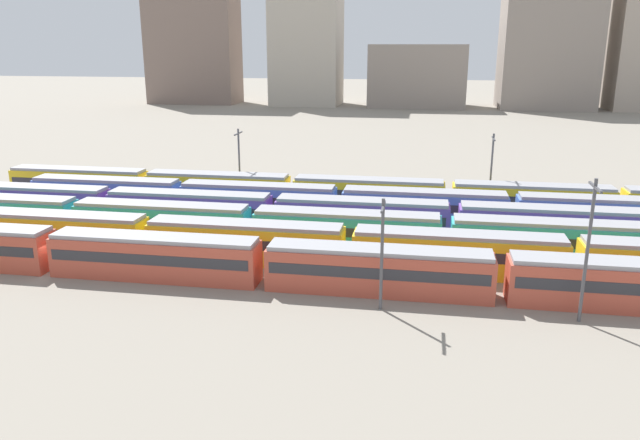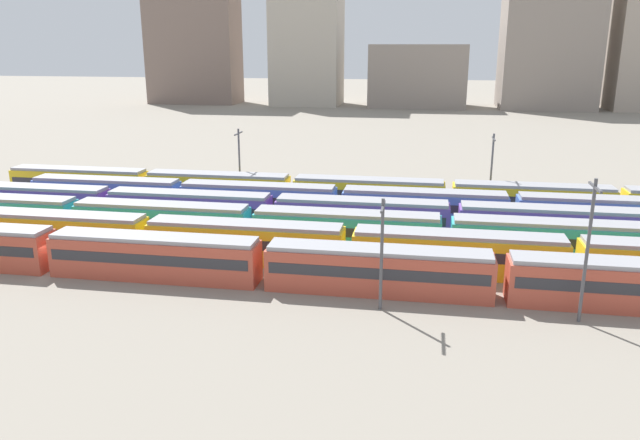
{
  "view_description": "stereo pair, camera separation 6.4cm",
  "coord_description": "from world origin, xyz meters",
  "px_view_note": "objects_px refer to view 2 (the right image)",
  "views": [
    {
      "loc": [
        32.09,
        -46.34,
        19.2
      ],
      "look_at": [
        21.87,
        13.0,
        2.04
      ],
      "focal_mm": 34.71,
      "sensor_mm": 36.0,
      "label": 1
    },
    {
      "loc": [
        32.15,
        -46.33,
        19.2
      ],
      "look_at": [
        21.87,
        13.0,
        2.04
      ],
      "focal_mm": 34.71,
      "sensor_mm": 36.0,
      "label": 2
    }
  ],
  "objects_px": {
    "train_track_4": "(339,203)",
    "catenary_pole_3": "(492,167)",
    "train_track_0": "(378,270)",
    "train_track_2": "(346,230)",
    "catenary_pole_0": "(588,245)",
    "train_track_1": "(349,247)",
    "train_track_3": "(274,212)",
    "train_track_5": "(369,193)",
    "catenary_pole_2": "(382,248)",
    "catenary_pole_1": "(239,160)"
  },
  "relations": [
    {
      "from": "train_track_1",
      "to": "catenary_pole_0",
      "type": "distance_m",
      "value": 19.94
    },
    {
      "from": "catenary_pole_1",
      "to": "catenary_pole_2",
      "type": "relative_size",
      "value": 1.05
    },
    {
      "from": "train_track_5",
      "to": "train_track_2",
      "type": "bearing_deg",
      "value": -92.34
    },
    {
      "from": "train_track_4",
      "to": "catenary_pole_0",
      "type": "height_order",
      "value": "catenary_pole_0"
    },
    {
      "from": "catenary_pole_3",
      "to": "train_track_4",
      "type": "bearing_deg",
      "value": -154.56
    },
    {
      "from": "train_track_4",
      "to": "catenary_pole_3",
      "type": "xyz_separation_m",
      "value": [
        17.23,
        8.2,
        3.15
      ]
    },
    {
      "from": "train_track_2",
      "to": "catenary_pole_2",
      "type": "xyz_separation_m",
      "value": [
        4.37,
        -13.68,
        2.9
      ]
    },
    {
      "from": "train_track_4",
      "to": "catenary_pole_3",
      "type": "height_order",
      "value": "catenary_pole_3"
    },
    {
      "from": "train_track_2",
      "to": "train_track_4",
      "type": "distance_m",
      "value": 10.63
    },
    {
      "from": "train_track_2",
      "to": "train_track_3",
      "type": "xyz_separation_m",
      "value": [
        -8.54,
        5.2,
        0.0
      ]
    },
    {
      "from": "train_track_5",
      "to": "catenary_pole_2",
      "type": "distance_m",
      "value": 29.66
    },
    {
      "from": "catenary_pole_1",
      "to": "catenary_pole_0",
      "type": "bearing_deg",
      "value": -42.34
    },
    {
      "from": "train_track_1",
      "to": "catenary_pole_2",
      "type": "distance_m",
      "value": 9.63
    },
    {
      "from": "train_track_1",
      "to": "catenary_pole_3",
      "type": "distance_m",
      "value": 27.88
    },
    {
      "from": "train_track_4",
      "to": "catenary_pole_3",
      "type": "distance_m",
      "value": 19.34
    },
    {
      "from": "train_track_4",
      "to": "train_track_5",
      "type": "bearing_deg",
      "value": 61.6
    },
    {
      "from": "train_track_2",
      "to": "train_track_1",
      "type": "bearing_deg",
      "value": -80.52
    },
    {
      "from": "train_track_5",
      "to": "catenary_pole_0",
      "type": "distance_m",
      "value": 34.35
    },
    {
      "from": "train_track_0",
      "to": "train_track_5",
      "type": "distance_m",
      "value": 26.21
    },
    {
      "from": "train_track_1",
      "to": "train_track_3",
      "type": "height_order",
      "value": "same"
    },
    {
      "from": "catenary_pole_2",
      "to": "catenary_pole_3",
      "type": "distance_m",
      "value": 34.0
    },
    {
      "from": "train_track_4",
      "to": "train_track_0",
      "type": "bearing_deg",
      "value": -73.68
    },
    {
      "from": "catenary_pole_1",
      "to": "catenary_pole_2",
      "type": "xyz_separation_m",
      "value": [
        20.62,
        -32.04,
        -0.2
      ]
    },
    {
      "from": "catenary_pole_0",
      "to": "catenary_pole_3",
      "type": "relative_size",
      "value": 1.16
    },
    {
      "from": "catenary_pole_3",
      "to": "catenary_pole_2",
      "type": "bearing_deg",
      "value": -108.32
    },
    {
      "from": "train_track_0",
      "to": "train_track_4",
      "type": "xyz_separation_m",
      "value": [
        -6.09,
        20.8,
        0.0
      ]
    },
    {
      "from": "train_track_0",
      "to": "catenary_pole_2",
      "type": "distance_m",
      "value": 4.41
    },
    {
      "from": "train_track_0",
      "to": "catenary_pole_3",
      "type": "relative_size",
      "value": 10.35
    },
    {
      "from": "catenary_pole_0",
      "to": "catenary_pole_2",
      "type": "distance_m",
      "value": 14.29
    },
    {
      "from": "train_track_3",
      "to": "train_track_4",
      "type": "relative_size",
      "value": 1.0
    },
    {
      "from": "train_track_2",
      "to": "train_track_5",
      "type": "distance_m",
      "value": 15.61
    },
    {
      "from": "catenary_pole_1",
      "to": "train_track_1",
      "type": "bearing_deg",
      "value": -54.0
    },
    {
      "from": "train_track_2",
      "to": "train_track_5",
      "type": "relative_size",
      "value": 1.0
    },
    {
      "from": "catenary_pole_0",
      "to": "catenary_pole_3",
      "type": "height_order",
      "value": "catenary_pole_0"
    },
    {
      "from": "train_track_5",
      "to": "train_track_3",
      "type": "bearing_deg",
      "value": -131.41
    },
    {
      "from": "train_track_2",
      "to": "train_track_4",
      "type": "bearing_deg",
      "value": 101.82
    },
    {
      "from": "train_track_2",
      "to": "catenary_pole_0",
      "type": "bearing_deg",
      "value": -35.75
    },
    {
      "from": "train_track_1",
      "to": "train_track_0",
      "type": "bearing_deg",
      "value": -59.64
    },
    {
      "from": "catenary_pole_3",
      "to": "catenary_pole_0",
      "type": "bearing_deg",
      "value": -83.65
    },
    {
      "from": "train_track_1",
      "to": "train_track_5",
      "type": "xyz_separation_m",
      "value": [
        -0.23,
        20.8,
        0.0
      ]
    },
    {
      "from": "train_track_3",
      "to": "catenary_pole_1",
      "type": "distance_m",
      "value": 15.56
    },
    {
      "from": "train_track_4",
      "to": "catenary_pole_1",
      "type": "distance_m",
      "value": 16.46
    },
    {
      "from": "train_track_3",
      "to": "catenary_pole_1",
      "type": "xyz_separation_m",
      "value": [
        -7.71,
        13.16,
        3.11
      ]
    },
    {
      "from": "train_track_2",
      "to": "train_track_5",
      "type": "height_order",
      "value": "same"
    },
    {
      "from": "train_track_2",
      "to": "train_track_4",
      "type": "relative_size",
      "value": 1.25
    },
    {
      "from": "train_track_0",
      "to": "train_track_3",
      "type": "bearing_deg",
      "value": 128.59
    },
    {
      "from": "train_track_1",
      "to": "catenary_pole_1",
      "type": "distance_m",
      "value": 29.28
    },
    {
      "from": "train_track_0",
      "to": "train_track_4",
      "type": "relative_size",
      "value": 1.25
    },
    {
      "from": "train_track_3",
      "to": "catenary_pole_2",
      "type": "height_order",
      "value": "catenary_pole_2"
    },
    {
      "from": "train_track_4",
      "to": "catenary_pole_0",
      "type": "relative_size",
      "value": 7.12
    }
  ]
}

